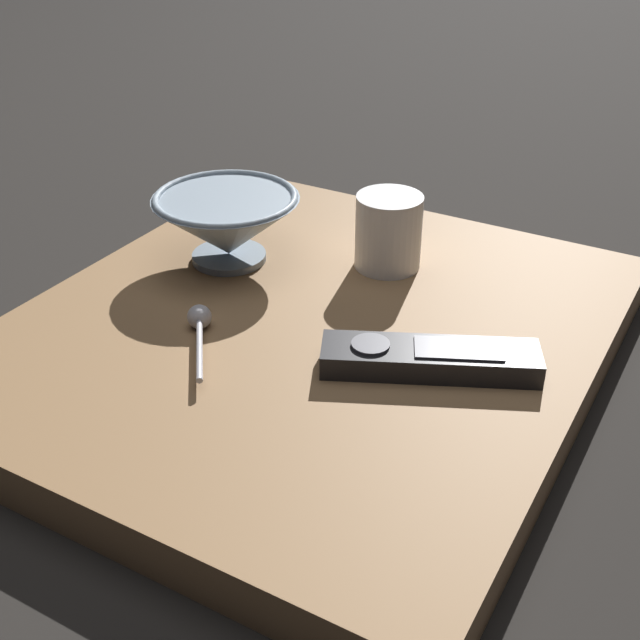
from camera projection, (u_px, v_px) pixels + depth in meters
name	position (u px, v px, depth m)	size (l,w,h in m)	color
ground_plane	(309.00, 357.00, 0.85)	(6.00, 6.00, 0.00)	black
table	(309.00, 339.00, 0.84)	(0.54, 0.62, 0.04)	#936D47
cereal_bowl	(227.00, 224.00, 0.92)	(0.16, 0.16, 0.08)	#8C9EAD
coffee_mug	(388.00, 232.00, 0.91)	(0.07, 0.07, 0.08)	white
teaspoon	(199.00, 323.00, 0.80)	(0.08, 0.10, 0.02)	silver
tv_remote_near	(430.00, 359.00, 0.75)	(0.20, 0.13, 0.03)	black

